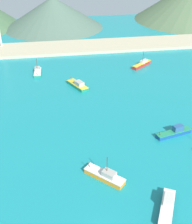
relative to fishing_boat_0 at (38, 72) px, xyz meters
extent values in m
cube|color=teal|center=(11.62, -45.74, -1.09)|extent=(260.00, 280.00, 0.50)
cube|color=#198466|center=(-0.01, -0.25, -0.40)|extent=(2.85, 8.13, 0.88)
cube|color=white|center=(-0.01, -0.25, 0.13)|extent=(2.91, 8.29, 0.20)
cube|color=#B2ADA3|center=(0.02, 0.75, 0.83)|extent=(2.06, 3.33, 1.20)
cylinder|color=#4C3823|center=(-0.12, -3.87, 0.65)|extent=(0.14, 0.54, 1.19)
cylinder|color=#4C3823|center=(0.00, 0.10, 3.40)|extent=(0.17, 0.17, 3.94)
cube|color=#198466|center=(14.12, -14.55, -0.31)|extent=(6.97, 10.02, 1.07)
cube|color=gold|center=(14.12, -14.55, 0.33)|extent=(7.11, 10.22, 0.20)
cube|color=#B2ADA3|center=(14.66, -15.64, 1.11)|extent=(3.49, 4.05, 1.36)
cylinder|color=#4C3823|center=(12.15, -10.62, 0.97)|extent=(0.39, 0.61, 1.44)
cube|color=orange|center=(14.98, -61.35, -0.29)|extent=(8.47, 8.35, 1.09)
cube|color=white|center=(14.98, -61.35, 0.35)|extent=(8.64, 8.52, 0.20)
cube|color=#B2ADA3|center=(15.82, -62.17, 1.07)|extent=(3.38, 3.37, 1.24)
cylinder|color=#4C3823|center=(11.96, -58.40, 1.02)|extent=(0.54, 0.53, 1.48)
cylinder|color=#4C3823|center=(15.41, -61.77, 3.61)|extent=(0.16, 0.16, 3.83)
cube|color=#232328|center=(25.21, -72.19, -0.22)|extent=(6.26, 9.08, 1.23)
cube|color=white|center=(25.21, -72.19, 0.49)|extent=(6.38, 9.26, 0.20)
cube|color=beige|center=(25.74, -71.19, 1.24)|extent=(2.85, 3.31, 1.30)
cube|color=#14478C|center=(36.43, -48.20, -0.34)|extent=(10.22, 4.27, 1.01)
cube|color=#238C5B|center=(36.43, -48.20, 0.27)|extent=(10.43, 4.36, 0.20)
cube|color=#28568C|center=(37.65, -47.92, 1.13)|extent=(3.04, 2.12, 1.52)
cylinder|color=#4C3823|center=(32.04, -49.23, 0.88)|extent=(0.61, 0.25, 1.37)
cube|color=red|center=(42.49, 0.46, -0.19)|extent=(9.47, 8.05, 1.29)
cube|color=gold|center=(42.49, 0.46, 0.55)|extent=(9.66, 8.21, 0.20)
cube|color=beige|center=(43.53, 1.28, 1.13)|extent=(3.76, 3.39, 0.96)
cylinder|color=#4C3823|center=(42.95, 0.83, 3.54)|extent=(0.17, 0.17, 3.85)
cube|color=#C6B793|center=(11.62, 28.07, -0.24)|extent=(247.00, 19.63, 1.20)
cone|color=#4C6656|center=(9.32, 68.63, 7.82)|extent=(57.99, 57.99, 17.33)
camera|label=1|loc=(5.31, -108.13, 44.85)|focal=46.65mm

